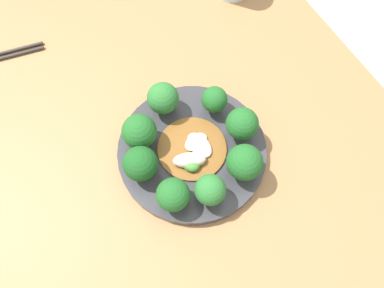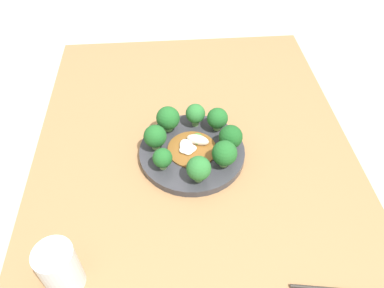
{
  "view_description": "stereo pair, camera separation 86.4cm",
  "coord_description": "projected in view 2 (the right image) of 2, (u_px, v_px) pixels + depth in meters",
  "views": [
    {
      "loc": [
        0.24,
        -0.12,
        1.34
      ],
      "look_at": [
        0.02,
        0.01,
        0.77
      ],
      "focal_mm": 35.0,
      "sensor_mm": 36.0,
      "label": 1
    },
    {
      "loc": [
        -0.6,
        0.06,
        1.41
      ],
      "look_at": [
        0.02,
        0.01,
        0.77
      ],
      "focal_mm": 35.0,
      "sensor_mm": 36.0,
      "label": 2
    }
  ],
  "objects": [
    {
      "name": "broccoli_southeast",
      "position": [
        217.0,
        119.0,
        0.93
      ],
      "size": [
        0.05,
        0.05,
        0.06
      ],
      "color": "#7AAD5B",
      "rests_on": "plate"
    },
    {
      "name": "broccoli_south",
      "position": [
        231.0,
        137.0,
        0.88
      ],
      "size": [
        0.06,
        0.06,
        0.07
      ],
      "color": "#89B76B",
      "rests_on": "plate"
    },
    {
      "name": "broccoli_north",
      "position": [
        155.0,
        137.0,
        0.88
      ],
      "size": [
        0.06,
        0.06,
        0.07
      ],
      "color": "#7AAD5B",
      "rests_on": "plate"
    },
    {
      "name": "drinking_glass",
      "position": [
        60.0,
        269.0,
        0.66
      ],
      "size": [
        0.07,
        0.07,
        0.11
      ],
      "color": "silver",
      "rests_on": "table"
    },
    {
      "name": "broccoli_southwest",
      "position": [
        224.0,
        153.0,
        0.85
      ],
      "size": [
        0.06,
        0.06,
        0.07
      ],
      "color": "#7AAD5B",
      "rests_on": "plate"
    },
    {
      "name": "stirfry_center",
      "position": [
        193.0,
        145.0,
        0.91
      ],
      "size": [
        0.12,
        0.12,
        0.02
      ],
      "color": "brown",
      "rests_on": "plate"
    },
    {
      "name": "broccoli_west",
      "position": [
        197.0,
        169.0,
        0.82
      ],
      "size": [
        0.06,
        0.06,
        0.07
      ],
      "color": "#70A356",
      "rests_on": "plate"
    },
    {
      "name": "table",
      "position": [
        195.0,
        236.0,
        1.17
      ],
      "size": [
        1.1,
        0.79,
        0.73
      ],
      "color": "olive",
      "rests_on": "ground_plane"
    },
    {
      "name": "broccoli_northwest",
      "position": [
        162.0,
        158.0,
        0.84
      ],
      "size": [
        0.05,
        0.05,
        0.06
      ],
      "color": "#89B76B",
      "rests_on": "plate"
    },
    {
      "name": "ground_plane",
      "position": [
        194.0,
        285.0,
        1.44
      ],
      "size": [
        8.0,
        8.0,
        0.0
      ],
      "primitive_type": "plane",
      "color": "#B7B2A8"
    },
    {
      "name": "broccoli_east",
      "position": [
        195.0,
        114.0,
        0.94
      ],
      "size": [
        0.05,
        0.05,
        0.06
      ],
      "color": "#70A356",
      "rests_on": "plate"
    },
    {
      "name": "plate",
      "position": [
        192.0,
        152.0,
        0.91
      ],
      "size": [
        0.26,
        0.26,
        0.02
      ],
      "color": "#333338",
      "rests_on": "table"
    },
    {
      "name": "broccoli_northeast",
      "position": [
        168.0,
        118.0,
        0.93
      ],
      "size": [
        0.06,
        0.06,
        0.07
      ],
      "color": "#70A356",
      "rests_on": "plate"
    }
  ]
}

